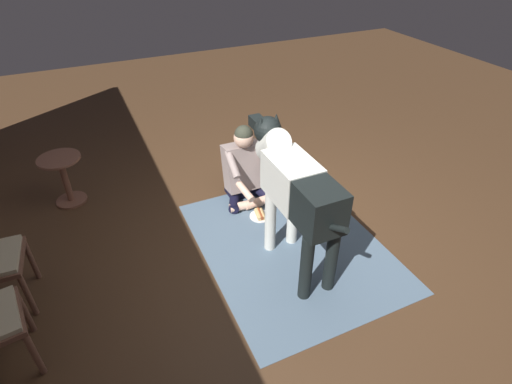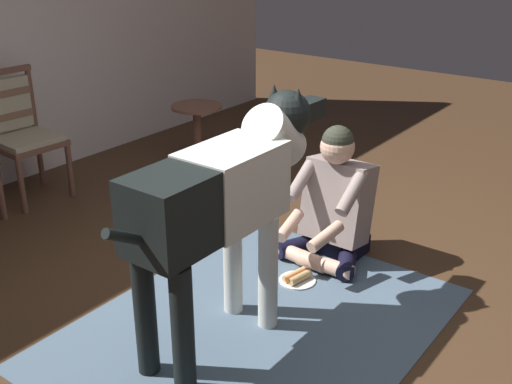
% 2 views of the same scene
% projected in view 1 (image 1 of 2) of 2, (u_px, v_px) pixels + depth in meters
% --- Properties ---
extents(ground_plane, '(12.99, 12.99, 0.00)m').
position_uv_depth(ground_plane, '(289.00, 237.00, 3.99)').
color(ground_plane, '#462E1C').
extents(area_rug, '(2.09, 1.62, 0.01)m').
position_uv_depth(area_rug, '(290.00, 245.00, 3.90)').
color(area_rug, slate).
rests_on(area_rug, ground).
extents(person_sitting_on_floor, '(0.65, 0.58, 0.87)m').
position_uv_depth(person_sitting_on_floor, '(245.00, 170.00, 4.35)').
color(person_sitting_on_floor, black).
rests_on(person_sitting_on_floor, ground).
extents(large_dog, '(1.55, 0.34, 1.22)m').
position_uv_depth(large_dog, '(295.00, 187.00, 3.32)').
color(large_dog, silver).
rests_on(large_dog, ground).
extents(hot_dog_on_plate, '(0.22, 0.22, 0.06)m').
position_uv_depth(hot_dog_on_plate, '(260.00, 215.00, 4.25)').
color(hot_dog_on_plate, white).
rests_on(hot_dog_on_plate, ground).
extents(round_side_table, '(0.43, 0.43, 0.55)m').
position_uv_depth(round_side_table, '(64.00, 176.00, 4.30)').
color(round_side_table, brown).
rests_on(round_side_table, ground).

